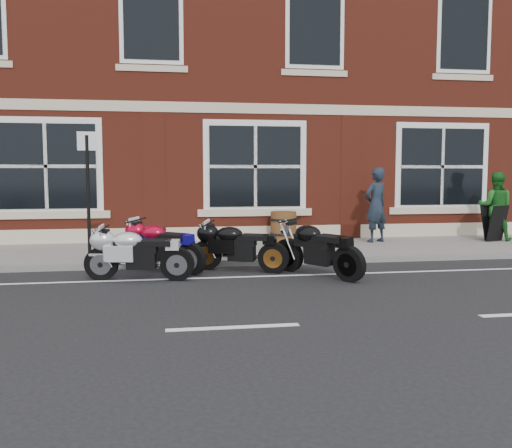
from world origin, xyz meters
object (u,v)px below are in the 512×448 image
object	(u,v)px
moto_sport_black	(238,245)
pedestrian_left	(376,205)
moto_sport_silver	(137,252)
barrel_planter	(283,227)
parking_sign	(88,187)
pedestrian_right	(495,206)
a_board_sign	(494,223)
moto_sport_red	(162,244)
moto_naked_black	(317,247)

from	to	relation	value
moto_sport_black	pedestrian_left	world-z (taller)	pedestrian_left
moto_sport_silver	pedestrian_left	xyz separation A→B (m)	(5.59, 3.44, 0.55)
barrel_planter	parking_sign	size ratio (longest dim) A/B	0.30
moto_sport_silver	barrel_planter	bearing A→B (deg)	-29.68
moto_sport_silver	pedestrian_right	world-z (taller)	pedestrian_right
pedestrian_left	a_board_sign	size ratio (longest dim) A/B	2.01
moto_sport_red	pedestrian_right	bearing A→B (deg)	-31.91
a_board_sign	barrel_planter	distance (m)	5.24
a_board_sign	pedestrian_right	bearing A→B (deg)	33.44
moto_sport_red	moto_sport_black	distance (m)	1.41
moto_naked_black	a_board_sign	bearing A→B (deg)	-2.71
moto_sport_silver	barrel_planter	world-z (taller)	barrel_planter
pedestrian_right	barrel_planter	distance (m)	5.37
moto_naked_black	a_board_sign	world-z (taller)	a_board_sign
moto_sport_black	barrel_planter	bearing A→B (deg)	-0.66
pedestrian_right	moto_sport_black	bearing A→B (deg)	50.95
pedestrian_right	a_board_sign	distance (m)	0.45
pedestrian_right	parking_sign	xyz separation A→B (m)	(-9.64, -1.96, 0.57)
moto_sport_black	pedestrian_right	world-z (taller)	pedestrian_right
moto_sport_black	moto_naked_black	bearing A→B (deg)	-93.29
moto_sport_silver	moto_naked_black	distance (m)	3.13
moto_sport_black	moto_naked_black	size ratio (longest dim) A/B	1.00
a_board_sign	barrel_planter	size ratio (longest dim) A/B	1.22
moto_sport_red	moto_naked_black	xyz separation A→B (m)	(2.71, -0.93, 0.02)
moto_sport_silver	parking_sign	distance (m)	1.97
moto_sport_red	barrel_planter	size ratio (longest dim) A/B	2.07
pedestrian_left	barrel_planter	distance (m)	2.32
moto_naked_black	pedestrian_left	distance (m)	4.35
parking_sign	pedestrian_left	bearing A→B (deg)	10.07
parking_sign	moto_naked_black	bearing A→B (deg)	-27.32
moto_sport_red	moto_naked_black	bearing A→B (deg)	-67.58
pedestrian_right	parking_sign	bearing A→B (deg)	40.94
pedestrian_left	parking_sign	world-z (taller)	parking_sign
moto_sport_silver	pedestrian_left	size ratio (longest dim) A/B	1.02
moto_naked_black	pedestrian_left	size ratio (longest dim) A/B	0.96
moto_naked_black	a_board_sign	size ratio (longest dim) A/B	1.93
moto_naked_black	pedestrian_left	xyz separation A→B (m)	(2.46, 3.54, 0.51)
pedestrian_left	moto_naked_black	bearing A→B (deg)	30.56
moto_sport_red	moto_sport_silver	bearing A→B (deg)	-165.04
moto_naked_black	parking_sign	distance (m)	4.45
moto_sport_black	pedestrian_right	xyz separation A→B (m)	(6.89, 2.71, 0.49)
moto_sport_black	parking_sign	world-z (taller)	parking_sign
moto_sport_black	moto_naked_black	world-z (taller)	moto_naked_black
moto_sport_red	pedestrian_right	distance (m)	8.66
moto_sport_red	a_board_sign	bearing A→B (deg)	-32.70
moto_sport_red	parking_sign	distance (m)	1.79
moto_naked_black	pedestrian_left	world-z (taller)	pedestrian_left
pedestrian_right	parking_sign	distance (m)	9.86
moto_sport_black	pedestrian_left	size ratio (longest dim) A/B	0.96
moto_sport_red	moto_sport_silver	size ratio (longest dim) A/B	0.83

